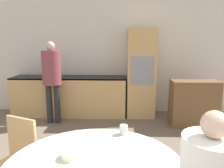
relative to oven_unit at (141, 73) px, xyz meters
name	(u,v)px	position (x,y,z in m)	size (l,w,h in m)	color
wall_back	(117,58)	(-0.54, 0.34, 0.33)	(6.41, 0.05, 2.60)	silver
kitchen_counter	(70,95)	(-1.62, -0.01, -0.52)	(2.55, 0.60, 0.89)	tan
oven_unit	(141,73)	(0.00, 0.00, 0.00)	(0.61, 0.59, 1.95)	tan
sideboard	(194,103)	(1.01, -0.58, -0.51)	(0.91, 0.45, 0.92)	brown
chair_far_left	(16,158)	(-1.52, -2.85, -0.47)	(0.52, 0.52, 0.91)	tan
person_standing	(52,74)	(-1.84, -0.53, 0.06)	(0.37, 0.37, 1.67)	#262628
cup	(124,130)	(-0.43, -2.74, -0.19)	(0.08, 0.08, 0.10)	silver
bowl_near	(71,155)	(-0.87, -3.23, -0.22)	(0.16, 0.16, 0.05)	beige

